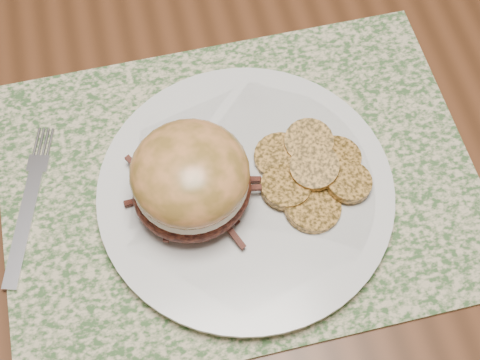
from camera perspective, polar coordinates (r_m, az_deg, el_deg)
name	(u,v)px	position (r m, az deg, el deg)	size (l,w,h in m)	color
ground	(158,339)	(1.37, -7.05, -13.34)	(3.50, 3.50, 0.00)	brown
dining_table	(90,189)	(0.75, -12.68, -0.77)	(1.50, 0.90, 0.75)	#562E19
placemat	(240,183)	(0.64, -0.03, -0.22)	(0.45, 0.33, 0.00)	#3A5C2F
dinner_plate	(246,192)	(0.62, 0.48, -1.06)	(0.26, 0.26, 0.02)	silver
pork_sandwich	(191,180)	(0.58, -4.24, 0.01)	(0.13, 0.12, 0.08)	black
roasted_potatoes	(311,172)	(0.62, 6.05, 0.71)	(0.12, 0.12, 0.03)	#BF8338
fork	(29,203)	(0.66, -17.55, -1.91)	(0.06, 0.16, 0.00)	silver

